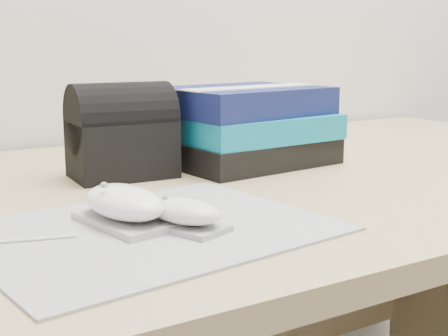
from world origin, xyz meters
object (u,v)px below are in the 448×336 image
mouse_rear (125,205)px  pouch (122,132)px  mouse_front (184,213)px  desk (210,309)px  book_stack (246,126)px

mouse_rear → pouch: size_ratio=0.86×
mouse_rear → mouse_front: size_ratio=1.23×
mouse_rear → mouse_front: bearing=-43.4°
mouse_rear → desk: bearing=43.9°
mouse_rear → book_stack: book_stack is taller
book_stack → pouch: 0.21m
mouse_front → desk: bearing=55.4°
desk → mouse_rear: size_ratio=12.50×
book_stack → mouse_rear: bearing=-142.4°
desk → mouse_rear: 0.42m
mouse_front → book_stack: 0.39m
mouse_rear → book_stack: size_ratio=0.47×
mouse_front → pouch: (0.05, 0.29, 0.05)m
desk → pouch: bearing=173.1°
mouse_rear → pouch: 0.26m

